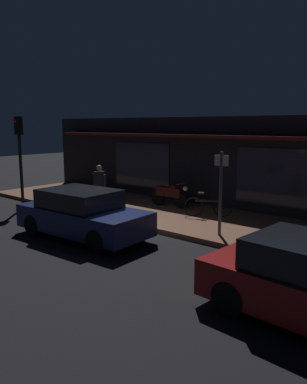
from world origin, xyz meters
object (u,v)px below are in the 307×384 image
(bicycle_parked, at_px, (208,206))
(parked_car_near, at_px, (82,214))
(traffic_light_pole, at_px, (19,146))
(person_photographer, at_px, (100,186))
(sign_post, at_px, (221,188))
(motorcycle, at_px, (170,194))

(bicycle_parked, distance_m, parked_car_near, 4.44)
(traffic_light_pole, bearing_deg, person_photographer, 25.98)
(parked_car_near, bearing_deg, bicycle_parked, 66.97)
(person_photographer, distance_m, sign_post, 5.23)
(motorcycle, bearing_deg, bicycle_parked, -12.48)
(person_photographer, bearing_deg, traffic_light_pole, -154.02)
(person_photographer, xyz_separation_m, parked_car_near, (2.01, -2.45, -0.32))
(bicycle_parked, bearing_deg, person_photographer, -156.57)
(sign_post, relative_size, traffic_light_pole, 0.67)
(motorcycle, distance_m, bicycle_parked, 2.06)
(person_photographer, height_order, traffic_light_pole, traffic_light_pole)
(sign_post, relative_size, parked_car_near, 0.57)
(traffic_light_pole, bearing_deg, bicycle_parked, 24.57)
(parked_car_near, bearing_deg, traffic_light_pole, 168.61)
(bicycle_parked, height_order, sign_post, sign_post)
(person_photographer, distance_m, traffic_light_pole, 3.61)
(person_photographer, xyz_separation_m, traffic_light_pole, (-2.98, -1.45, 1.45))
(motorcycle, xyz_separation_m, parked_car_near, (0.28, -4.53, 0.06))
(person_photographer, height_order, parked_car_near, person_photographer)
(traffic_light_pole, distance_m, parked_car_near, 5.39)
(motorcycle, height_order, traffic_light_pole, traffic_light_pole)
(sign_post, bearing_deg, person_photographer, 179.67)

